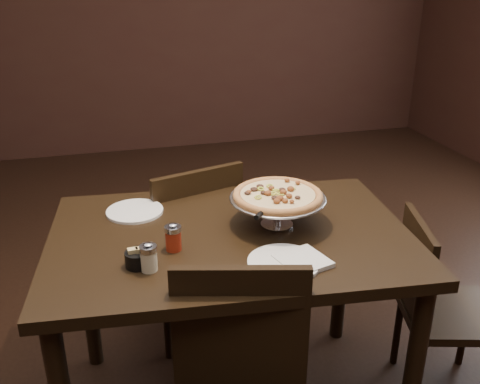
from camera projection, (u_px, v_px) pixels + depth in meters
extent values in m
cube|color=black|center=(137.00, 4.00, 4.93)|extent=(6.00, 0.02, 2.80)
cube|color=black|center=(231.00, 238.00, 1.98)|extent=(1.40, 1.01, 0.04)
cylinder|color=black|center=(413.00, 377.00, 1.90)|extent=(0.07, 0.07, 0.78)
cylinder|color=black|center=(88.00, 291.00, 2.40)|extent=(0.07, 0.07, 0.78)
cylinder|color=black|center=(342.00, 268.00, 2.58)|extent=(0.07, 0.07, 0.78)
cylinder|color=#B8B9BF|center=(277.00, 224.00, 2.03)|extent=(0.12, 0.12, 0.01)
cylinder|color=#B8B9BF|center=(277.00, 212.00, 2.01)|extent=(0.03, 0.03, 0.10)
cylinder|color=#B8B9BF|center=(278.00, 199.00, 1.99)|extent=(0.09, 0.09, 0.01)
cylinder|color=#AAAAAF|center=(278.00, 198.00, 1.99)|extent=(0.35, 0.35, 0.01)
torus|color=#AAAAAF|center=(278.00, 198.00, 1.99)|extent=(0.36, 0.36, 0.01)
cylinder|color=#965C2D|center=(278.00, 196.00, 1.99)|extent=(0.33, 0.33, 0.01)
torus|color=#965C2D|center=(278.00, 195.00, 1.98)|extent=(0.34, 0.34, 0.03)
cylinder|color=tan|center=(278.00, 194.00, 1.98)|extent=(0.28, 0.28, 0.01)
cylinder|color=beige|center=(149.00, 261.00, 1.72)|extent=(0.05, 0.05, 0.07)
cylinder|color=#B8B9BF|center=(148.00, 248.00, 1.70)|extent=(0.06, 0.06, 0.02)
ellipsoid|color=#B8B9BF|center=(148.00, 244.00, 1.70)|extent=(0.03, 0.03, 0.01)
cylinder|color=maroon|center=(173.00, 240.00, 1.84)|extent=(0.05, 0.05, 0.07)
cylinder|color=#B8B9BF|center=(173.00, 229.00, 1.83)|extent=(0.06, 0.06, 0.02)
ellipsoid|color=#B8B9BF|center=(173.00, 225.00, 1.82)|extent=(0.03, 0.03, 0.01)
cylinder|color=black|center=(138.00, 259.00, 1.75)|extent=(0.09, 0.09, 0.05)
cube|color=tan|center=(133.00, 256.00, 1.74)|extent=(0.04, 0.03, 0.06)
cube|color=tan|center=(141.00, 255.00, 1.75)|extent=(0.04, 0.03, 0.06)
cube|color=white|center=(303.00, 261.00, 1.77)|extent=(0.19, 0.19, 0.02)
cylinder|color=white|center=(135.00, 211.00, 2.13)|extent=(0.23, 0.23, 0.01)
cylinder|color=white|center=(284.00, 263.00, 1.77)|extent=(0.24, 0.24, 0.01)
cone|color=#B8B9BF|center=(263.00, 212.00, 1.86)|extent=(0.15, 0.15, 0.00)
cylinder|color=black|center=(263.00, 212.00, 1.86)|extent=(0.09, 0.10, 0.02)
cube|color=black|center=(183.00, 251.00, 2.63)|extent=(0.54, 0.54, 0.04)
cube|color=black|center=(199.00, 219.00, 2.37)|extent=(0.43, 0.15, 0.45)
cylinder|color=black|center=(199.00, 266.00, 2.94)|extent=(0.04, 0.04, 0.42)
cylinder|color=black|center=(139.00, 284.00, 2.77)|extent=(0.04, 0.04, 0.42)
cylinder|color=black|center=(232.00, 297.00, 2.66)|extent=(0.04, 0.04, 0.42)
cylinder|color=black|center=(167.00, 320.00, 2.49)|extent=(0.04, 0.04, 0.42)
cube|color=black|center=(240.00, 330.00, 1.66)|extent=(0.42, 0.14, 0.45)
cube|color=black|center=(449.00, 314.00, 2.24)|extent=(0.47, 0.47, 0.04)
cube|color=black|center=(415.00, 267.00, 2.16)|extent=(0.13, 0.37, 0.40)
cylinder|color=black|center=(465.00, 331.00, 2.46)|extent=(0.03, 0.03, 0.37)
cylinder|color=black|center=(417.00, 378.00, 2.18)|extent=(0.03, 0.03, 0.37)
cylinder|color=black|center=(398.00, 330.00, 2.47)|extent=(0.03, 0.03, 0.37)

